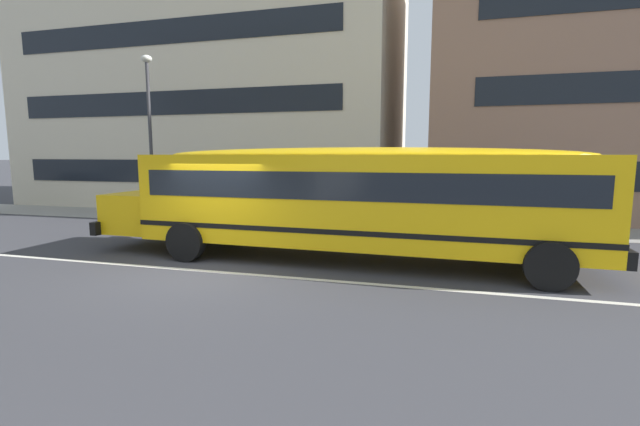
# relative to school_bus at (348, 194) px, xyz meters

# --- Properties ---
(ground_plane) EXTENTS (400.00, 400.00, 0.00)m
(ground_plane) POSITION_rel_school_bus_xyz_m (-3.09, -1.91, -1.72)
(ground_plane) COLOR #38383D
(sidewalk_far) EXTENTS (120.00, 3.00, 0.01)m
(sidewalk_far) POSITION_rel_school_bus_xyz_m (-3.09, 6.03, -1.72)
(sidewalk_far) COLOR gray
(sidewalk_far) RESTS_ON ground_plane
(lane_centreline) EXTENTS (110.00, 0.16, 0.01)m
(lane_centreline) POSITION_rel_school_bus_xyz_m (-3.09, -1.91, -1.72)
(lane_centreline) COLOR silver
(lane_centreline) RESTS_ON ground_plane
(school_bus) EXTENTS (13.03, 3.27, 2.90)m
(school_bus) POSITION_rel_school_bus_xyz_m (0.00, 0.00, 0.00)
(school_bus) COLOR yellow
(school_bus) RESTS_ON ground_plane
(street_lamp) EXTENTS (0.44, 0.44, 6.80)m
(street_lamp) POSITION_rel_school_bus_xyz_m (-9.65, 5.33, 2.59)
(street_lamp) COLOR #38383D
(street_lamp) RESTS_ON ground_plane
(apartment_block_far_left) EXTENTS (19.90, 13.08, 13.30)m
(apartment_block_far_left) POSITION_rel_school_bus_xyz_m (-10.18, 14.05, 4.93)
(apartment_block_far_left) COLOR beige
(apartment_block_far_left) RESTS_ON ground_plane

